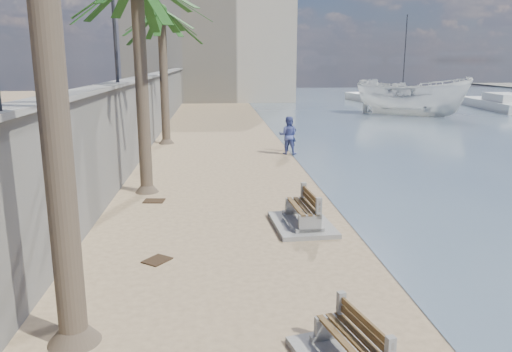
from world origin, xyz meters
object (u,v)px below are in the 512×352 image
person_a (290,133)px  sailboat_west (402,95)px  person_b (288,133)px  bench_near (351,347)px  yacht_near (498,105)px  yacht_far (372,99)px  boat_cruiser (411,95)px  palm_back (161,12)px  bench_far (302,212)px

person_a → sailboat_west: 40.41m
person_a → person_b: bearing=-85.8°
person_b → bench_near: bearing=99.5°
person_a → yacht_near: (22.51, 20.38, -0.57)m
person_b → yacht_far: (13.67, 30.03, -0.65)m
bench_near → sailboat_west: bearing=68.5°
bench_near → person_a: bearing=84.2°
yacht_near → sailboat_west: sailboat_west is taller
person_a → boat_cruiser: 19.90m
yacht_near → palm_back: bearing=127.2°
bench_far → sailboat_west: (20.55, 46.93, -0.07)m
person_a → person_b: 0.74m
bench_near → person_b: size_ratio=1.06×
person_a → yacht_far: person_a is taller
person_b → sailboat_west: (19.38, 36.28, -0.67)m
person_a → palm_back: bearing=176.6°
person_a → yacht_far: bearing=87.3°
sailboat_west → yacht_far: bearing=-132.4°
person_b → boat_cruiser: 20.59m
bench_near → person_a: person_a is taller
boat_cruiser → yacht_far: boat_cruiser is taller
bench_far → boat_cruiser: size_ratio=0.57×
bench_far → yacht_far: size_ratio=0.26×
palm_back → boat_cruiser: palm_back is taller
boat_cruiser → yacht_far: bearing=31.2°
palm_back → person_a: size_ratio=4.25×
bench_far → boat_cruiser: 30.28m
bench_near → boat_cruiser: bearing=67.1°
boat_cruiser → bench_near: bearing=-166.8°
boat_cruiser → yacht_near: (10.24, 4.73, -1.29)m
sailboat_west → bench_near: bearing=-111.5°
palm_back → person_a: bearing=-25.3°
palm_back → yacht_far: (19.76, 26.34, -6.44)m
palm_back → bench_far: bearing=-71.1°
bench_near → palm_back: bearing=102.3°
person_a → boat_cruiser: size_ratio=0.45×
bench_near → bench_far: 6.39m
palm_back → boat_cruiser: size_ratio=1.91×
palm_back → boat_cruiser: (18.58, 12.66, -5.16)m
yacht_near → yacht_far: size_ratio=1.24×
palm_back → yacht_far: bearing=53.1°
bench_near → bench_far: bearing=86.3°
person_b → boat_cruiser: boat_cruiser is taller
person_a → person_b: person_b is taller
person_b → bench_far: bearing=98.5°
yacht_near → sailboat_west: bearing=18.6°
yacht_far → bench_far: bearing=150.6°
person_b → yacht_near: 31.01m
bench_near → yacht_far: bearing=72.0°
yacht_far → yacht_near: bearing=-144.0°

